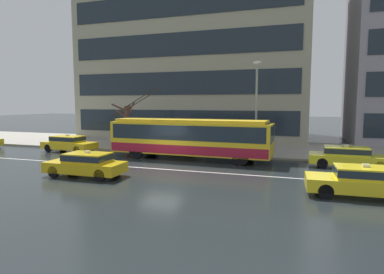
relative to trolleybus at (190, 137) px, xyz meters
name	(u,v)px	position (x,y,z in m)	size (l,w,h in m)	color
ground_plane	(161,165)	(-1.08, -2.63, -1.54)	(160.00, 160.00, 0.00)	#202628
sidewalk_slab	(202,146)	(-1.08, 6.60, -1.47)	(80.00, 10.00, 0.14)	gray
lane_centre_line	(153,168)	(-1.08, -3.83, -1.54)	(72.00, 0.14, 0.01)	silver
trolleybus	(190,137)	(0.00, 0.00, 0.00)	(12.06, 2.92, 5.07)	yellow
taxi_oncoming_near	(86,163)	(-3.56, -6.83, -0.84)	(4.26, 1.82, 1.39)	gold
taxi_queued_behind_bus	(69,143)	(-10.42, 0.28, -0.84)	(4.51, 2.04, 1.39)	yellow
taxi_ahead_of_bus	(348,156)	(10.07, 0.20, -0.84)	(4.66, 2.00, 1.39)	yellow
taxi_oncoming_far	(362,180)	(9.77, -6.40, -0.84)	(4.42, 1.94, 1.39)	yellow
bus_shelter	(180,127)	(-1.93, 3.13, 0.40)	(4.29, 1.61, 2.41)	gray
pedestrian_at_shelter	(165,136)	(-3.52, 3.89, -0.39)	(0.42, 0.42, 1.71)	black
pedestrian_approaching_curb	(254,132)	(3.86, 4.29, 0.12)	(1.24, 1.24, 1.97)	black
street_lamp	(256,100)	(4.23, 2.33, 2.57)	(0.60, 0.32, 6.72)	gray
street_tree_bare	(127,122)	(-7.04, 3.64, 0.72)	(2.06, 2.05, 3.84)	brown
office_tower_corner_left	(199,37)	(-4.26, 15.87, 10.01)	(24.86, 14.01, 23.09)	#9B9983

